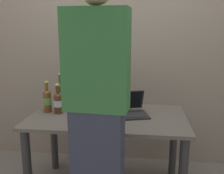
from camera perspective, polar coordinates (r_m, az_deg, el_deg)
name	(u,v)px	position (r m, az deg, el deg)	size (l,w,h in m)	color
desk	(108,130)	(2.28, -0.95, -9.30)	(1.32, 0.75, 0.72)	#56514C
laptop	(126,109)	(2.25, 3.08, -4.93)	(0.42, 0.38, 0.19)	black
beer_bottle_brown	(47,100)	(2.37, -13.97, -2.79)	(0.07, 0.07, 0.27)	brown
beer_bottle_dark	(58,102)	(2.31, -11.70, -3.22)	(0.07, 0.07, 0.26)	#472B14
beer_bottle_green	(61,95)	(2.48, -11.18, -1.66)	(0.07, 0.07, 0.32)	#1E5123
person_figure	(97,109)	(1.62, -3.27, -4.76)	(0.40, 0.30, 1.81)	#2D3347
coffee_mug	(75,102)	(2.49, -8.08, -3.26)	(0.11, 0.08, 0.09)	#19598C
back_wall	(116,42)	(2.78, 0.91, 9.85)	(6.00, 0.10, 2.60)	gray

